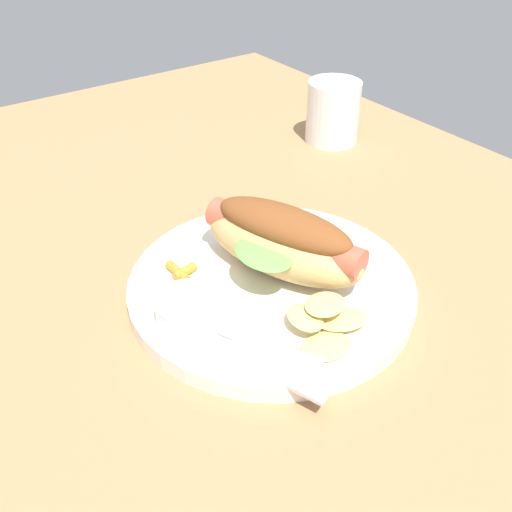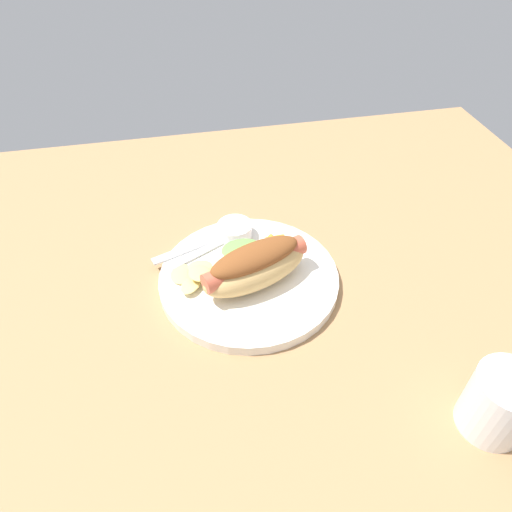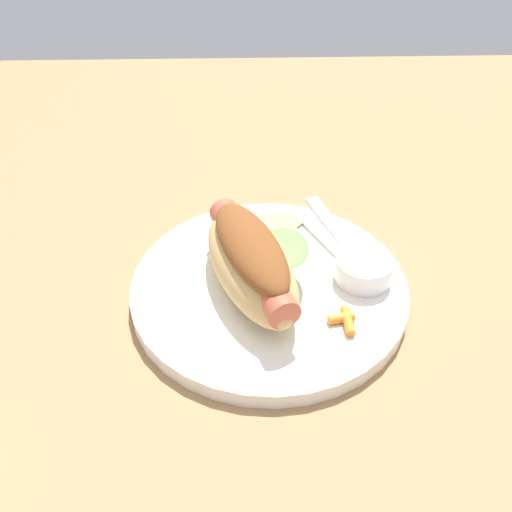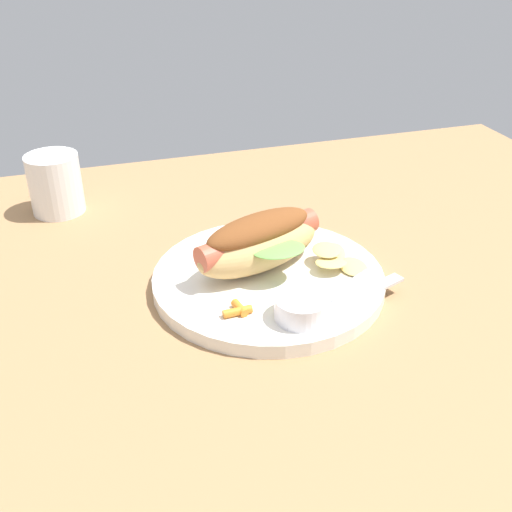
% 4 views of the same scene
% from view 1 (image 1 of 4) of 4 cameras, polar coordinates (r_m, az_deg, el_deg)
% --- Properties ---
extents(ground_plane, '(1.20, 0.90, 0.02)m').
position_cam_1_polar(ground_plane, '(0.55, -1.72, -4.30)').
color(ground_plane, '#9E754C').
extents(plate, '(0.26, 0.26, 0.02)m').
position_cam_1_polar(plate, '(0.54, 1.51, -2.97)').
color(plate, white).
rests_on(plate, ground_plane).
extents(hot_dog, '(0.17, 0.11, 0.06)m').
position_cam_1_polar(hot_dog, '(0.52, 2.63, 1.58)').
color(hot_dog, tan).
rests_on(hot_dog, plate).
extents(sauce_ramekin, '(0.05, 0.05, 0.02)m').
position_cam_1_polar(sauce_ramekin, '(0.48, -6.62, -5.28)').
color(sauce_ramekin, white).
rests_on(sauce_ramekin, plate).
extents(fork, '(0.13, 0.08, 0.00)m').
position_cam_1_polar(fork, '(0.47, -1.47, -8.01)').
color(fork, silver).
rests_on(fork, plate).
extents(knife, '(0.14, 0.06, 0.00)m').
position_cam_1_polar(knife, '(0.46, -1.11, -9.92)').
color(knife, silver).
rests_on(knife, plate).
extents(chips_pile, '(0.07, 0.08, 0.02)m').
position_cam_1_polar(chips_pile, '(0.48, 6.82, -6.54)').
color(chips_pile, '#DDC26D').
rests_on(chips_pile, plate).
extents(carrot_garnish, '(0.03, 0.02, 0.01)m').
position_cam_1_polar(carrot_garnish, '(0.54, -7.39, -1.54)').
color(carrot_garnish, orange).
rests_on(carrot_garnish, plate).
extents(drinking_cup, '(0.07, 0.07, 0.08)m').
position_cam_1_polar(drinking_cup, '(0.82, 7.55, 13.83)').
color(drinking_cup, white).
rests_on(drinking_cup, ground_plane).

